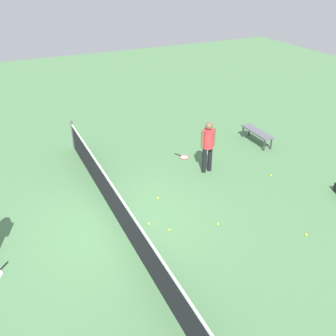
{
  "coord_description": "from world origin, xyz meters",
  "views": [
    {
      "loc": [
        -7.84,
        2.34,
        6.16
      ],
      "look_at": [
        0.75,
        -1.74,
        0.9
      ],
      "focal_mm": 41.12,
      "sensor_mm": 36.0,
      "label": 1
    }
  ],
  "objects": [
    {
      "name": "tennis_ball_near_player",
      "position": [
        -0.35,
        -0.67,
        0.03
      ],
      "size": [
        0.07,
        0.07,
        0.07
      ],
      "primitive_type": "sphere",
      "color": "#C6E033",
      "rests_on": "ground_plane"
    },
    {
      "name": "tennis_racket_near_player",
      "position": [
        2.68,
        -3.27,
        0.01
      ],
      "size": [
        0.6,
        0.42,
        0.03
      ],
      "color": "red",
      "rests_on": "ground_plane"
    },
    {
      "name": "courtside_bench",
      "position": [
        2.57,
        -6.27,
        0.42
      ],
      "size": [
        1.51,
        0.42,
        0.48
      ],
      "color": "#595960",
      "rests_on": "ground_plane"
    },
    {
      "name": "court_net",
      "position": [
        0.0,
        0.0,
        0.5
      ],
      "size": [
        10.09,
        0.09,
        1.07
      ],
      "color": "#4C4C51",
      "rests_on": "ground_plane"
    },
    {
      "name": "tennis_ball_midcourt",
      "position": [
        0.31,
        -5.17,
        0.03
      ],
      "size": [
        0.07,
        0.07,
        0.07
      ],
      "primitive_type": "sphere",
      "color": "#C6E033",
      "rests_on": "ground_plane"
    },
    {
      "name": "player_near_side",
      "position": [
        1.49,
        -3.49,
        1.01
      ],
      "size": [
        0.36,
        0.53,
        1.7
      ],
      "color": "black",
      "rests_on": "ground_plane"
    },
    {
      "name": "ground_plane",
      "position": [
        0.0,
        0.0,
        0.0
      ],
      "size": [
        40.0,
        40.0,
        0.0
      ],
      "primitive_type": "plane",
      "color": "#4C7A4C"
    },
    {
      "name": "tennis_ball_by_net",
      "position": [
        -2.45,
        -4.06,
        0.03
      ],
      "size": [
        0.07,
        0.07,
        0.07
      ],
      "primitive_type": "sphere",
      "color": "#C6E033",
      "rests_on": "ground_plane"
    },
    {
      "name": "tennis_ball_stray_left",
      "position": [
        -0.81,
        -1.04,
        0.03
      ],
      "size": [
        0.07,
        0.07,
        0.07
      ],
      "primitive_type": "sphere",
      "color": "#C6E033",
      "rests_on": "ground_plane"
    },
    {
      "name": "tennis_ball_stray_right",
      "position": [
        -1.13,
        -2.29,
        0.03
      ],
      "size": [
        0.07,
        0.07,
        0.07
      ],
      "primitive_type": "sphere",
      "color": "#C6E033",
      "rests_on": "ground_plane"
    },
    {
      "name": "tennis_ball_baseline",
      "position": [
        0.66,
        -1.38,
        0.03
      ],
      "size": [
        0.07,
        0.07,
        0.07
      ],
      "primitive_type": "sphere",
      "color": "#C6E033",
      "rests_on": "ground_plane"
    }
  ]
}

